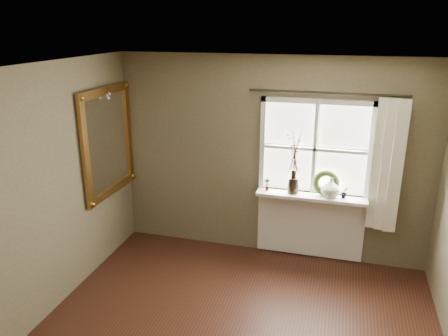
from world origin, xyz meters
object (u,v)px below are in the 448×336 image
dark_jug (293,185)px  wreath (326,186)px  gilt_mirror (108,141)px  cream_vase (331,187)px

dark_jug → wreath: (0.40, 0.04, 0.02)m
dark_jug → gilt_mirror: 2.38m
wreath → gilt_mirror: size_ratio=0.24×
gilt_mirror → dark_jug: bearing=10.9°
cream_vase → dark_jug: bearing=180.0°
dark_jug → gilt_mirror: size_ratio=0.15×
dark_jug → wreath: wreath is taller
wreath → dark_jug: bearing=-173.9°
dark_jug → wreath: bearing=5.8°
dark_jug → gilt_mirror: (-2.28, -0.44, 0.52)m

